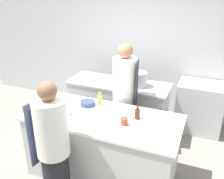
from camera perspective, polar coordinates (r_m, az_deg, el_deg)
ground_plane at (r=3.88m, az=-2.06°, el=-18.29°), size 16.00×16.00×0.00m
wall_back at (r=5.06m, az=7.77°, el=9.63°), size 8.00×0.06×2.80m
prep_counter at (r=3.59m, az=-2.17°, el=-12.66°), size 2.09×0.93×0.94m
pass_counter at (r=4.62m, az=1.40°, el=-3.82°), size 1.82×0.67×0.94m
oven_range at (r=4.89m, az=19.31°, el=-3.80°), size 0.81×0.62×0.92m
chef_at_prep_near at (r=3.01m, az=-13.24°, el=-13.05°), size 0.41×0.39×1.65m
chef_at_stove at (r=3.93m, az=2.88°, el=-2.14°), size 0.41×0.39×1.78m
bottle_olive_oil at (r=3.26m, az=5.78°, el=-5.54°), size 0.07×0.07×0.18m
bottle_vinegar at (r=3.60m, az=-2.82°, el=-2.40°), size 0.07×0.07×0.20m
bottle_wine at (r=3.49m, az=-17.79°, el=-4.48°), size 0.08×0.08×0.20m
bowl_mixing_large at (r=3.44m, az=-10.72°, el=-5.04°), size 0.18×0.18×0.06m
bowl_prep_small at (r=3.62m, az=-5.61°, el=-3.15°), size 0.21×0.21×0.07m
cup at (r=3.13m, az=2.80°, el=-7.31°), size 0.09×0.09×0.09m
cutting_board at (r=3.42m, az=-0.50°, el=-5.18°), size 0.39×0.27×0.01m
stockpot at (r=4.26m, az=5.99°, el=2.36°), size 0.30×0.30×0.25m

